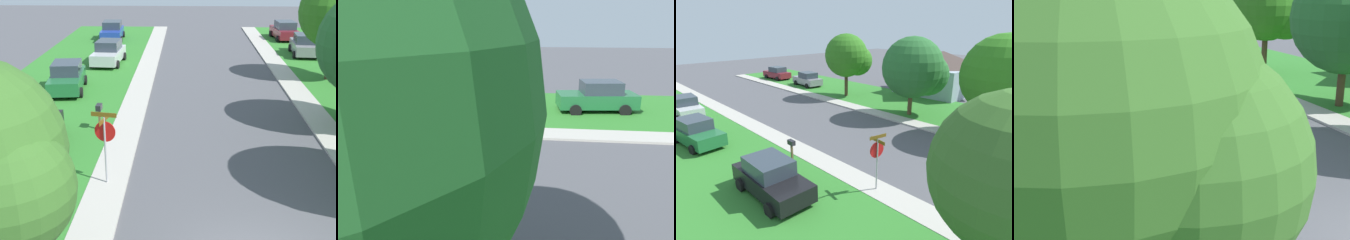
% 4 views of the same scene
% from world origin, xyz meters
% --- Properties ---
extents(sidewalk_east, '(1.40, 56.00, 0.10)m').
position_xyz_m(sidewalk_east, '(4.70, 12.00, 0.05)').
color(sidewalk_east, '#ADA89E').
rests_on(sidewalk_east, ground).
extents(sidewalk_west, '(1.40, 56.00, 0.10)m').
position_xyz_m(sidewalk_west, '(-4.70, 12.00, 0.05)').
color(sidewalk_west, '#ADA89E').
rests_on(sidewalk_west, ground).
extents(lawn_west, '(8.00, 56.00, 0.08)m').
position_xyz_m(lawn_west, '(-9.40, 12.00, 0.04)').
color(lawn_west, '#2D7528').
rests_on(lawn_west, ground).
extents(stop_sign_far_corner, '(0.91, 0.91, 2.77)m').
position_xyz_m(stop_sign_far_corner, '(-4.73, 4.47, 1.89)').
color(stop_sign_far_corner, '#9E9EA3').
rests_on(stop_sign_far_corner, ground).
extents(car_green_near_corner, '(2.41, 4.48, 1.76)m').
position_xyz_m(car_green_near_corner, '(-8.97, 15.89, 0.87)').
color(car_green_near_corner, '#1E6033').
rests_on(car_green_near_corner, ground).
extents(car_grey_across_road, '(2.30, 4.43, 1.76)m').
position_xyz_m(car_grey_across_road, '(7.43, 26.33, 0.87)').
color(car_grey_across_road, gray).
rests_on(car_grey_across_road, ground).
extents(car_maroon_kerbside_mid, '(2.25, 4.41, 1.76)m').
position_xyz_m(car_maroon_kerbside_mid, '(7.19, 33.16, 0.87)').
color(car_maroon_kerbside_mid, maroon).
rests_on(car_maroon_kerbside_mid, ground).
extents(car_black_driveway_right, '(2.04, 4.30, 1.76)m').
position_xyz_m(car_black_driveway_right, '(-8.45, 7.42, 0.87)').
color(car_black_driveway_right, black).
rests_on(car_black_driveway_right, ground).
extents(car_blue_behind_trees, '(2.19, 4.38, 1.76)m').
position_xyz_m(car_blue_behind_trees, '(-8.79, 32.31, 0.87)').
color(car_blue_behind_trees, '#1E389E').
rests_on(car_blue_behind_trees, ground).
extents(car_silver_far_down_street, '(2.22, 4.39, 1.76)m').
position_xyz_m(car_silver_far_down_street, '(-7.61, 22.83, 0.87)').
color(car_silver_far_down_street, silver).
rests_on(car_silver_far_down_street, ground).
extents(mailbox, '(0.25, 0.48, 1.31)m').
position_xyz_m(mailbox, '(-5.91, 9.63, 1.01)').
color(mailbox, brown).
rests_on(mailbox, ground).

